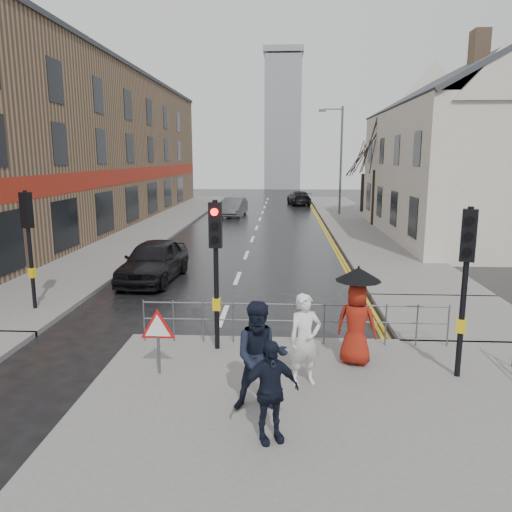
# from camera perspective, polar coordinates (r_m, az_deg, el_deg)

# --- Properties ---
(ground) EXTENTS (120.00, 120.00, 0.00)m
(ground) POSITION_cam_1_polar(r_m,az_deg,el_deg) (11.58, -5.56, -11.42)
(ground) COLOR black
(ground) RESTS_ON ground
(near_pavement) EXTENTS (10.00, 9.00, 0.14)m
(near_pavement) POSITION_cam_1_polar(r_m,az_deg,el_deg) (8.41, 12.51, -20.45)
(near_pavement) COLOR #605E5B
(near_pavement) RESTS_ON ground
(left_pavement) EXTENTS (4.00, 44.00, 0.14)m
(left_pavement) POSITION_cam_1_polar(r_m,az_deg,el_deg) (34.81, -10.52, 3.83)
(left_pavement) COLOR #605E5B
(left_pavement) RESTS_ON ground
(right_pavement) EXTENTS (4.00, 40.00, 0.14)m
(right_pavement) POSITION_cam_1_polar(r_m,az_deg,el_deg) (36.15, 10.79, 4.09)
(right_pavement) COLOR #605E5B
(right_pavement) RESTS_ON ground
(pavement_bridge_right) EXTENTS (4.00, 4.20, 0.14)m
(pavement_bridge_right) POSITION_cam_1_polar(r_m,az_deg,el_deg) (15.04, 21.82, -6.52)
(pavement_bridge_right) COLOR #605E5B
(pavement_bridge_right) RESTS_ON ground
(building_left_terrace) EXTENTS (8.00, 42.00, 10.00)m
(building_left_terrace) POSITION_cam_1_polar(r_m,az_deg,el_deg) (35.31, -20.09, 11.48)
(building_left_terrace) COLOR #88684E
(building_left_terrace) RESTS_ON ground
(building_right_cream) EXTENTS (9.00, 16.40, 10.10)m
(building_right_cream) POSITION_cam_1_polar(r_m,az_deg,el_deg) (30.36, 23.45, 10.97)
(building_right_cream) COLOR beige
(building_right_cream) RESTS_ON ground
(church_tower) EXTENTS (5.00, 5.00, 18.00)m
(church_tower) POSITION_cam_1_polar(r_m,az_deg,el_deg) (72.70, 3.07, 14.82)
(church_tower) COLOR gray
(church_tower) RESTS_ON ground
(traffic_signal_near_left) EXTENTS (0.28, 0.27, 3.40)m
(traffic_signal_near_left) POSITION_cam_1_polar(r_m,az_deg,el_deg) (11.03, -4.62, 0.81)
(traffic_signal_near_left) COLOR black
(traffic_signal_near_left) RESTS_ON near_pavement
(traffic_signal_near_right) EXTENTS (0.34, 0.33, 3.40)m
(traffic_signal_near_right) POSITION_cam_1_polar(r_m,az_deg,el_deg) (10.37, 22.91, -0.73)
(traffic_signal_near_right) COLOR black
(traffic_signal_near_right) RESTS_ON near_pavement
(traffic_signal_far_left) EXTENTS (0.34, 0.33, 3.40)m
(traffic_signal_far_left) POSITION_cam_1_polar(r_m,az_deg,el_deg) (15.47, -24.58, 2.83)
(traffic_signal_far_left) COLOR black
(traffic_signal_far_left) RESTS_ON left_pavement
(guard_railing_front) EXTENTS (7.14, 0.04, 1.00)m
(guard_railing_front) POSITION_cam_1_polar(r_m,az_deg,el_deg) (11.72, 4.34, -6.63)
(guard_railing_front) COLOR #595B5E
(guard_railing_front) RESTS_ON near_pavement
(warning_sign) EXTENTS (0.80, 0.07, 1.35)m
(warning_sign) POSITION_cam_1_polar(r_m,az_deg,el_deg) (10.25, -11.16, -8.40)
(warning_sign) COLOR #595B5E
(warning_sign) RESTS_ON near_pavement
(street_lamp) EXTENTS (1.83, 0.25, 8.00)m
(street_lamp) POSITION_cam_1_polar(r_m,az_deg,el_deg) (38.78, 9.44, 11.48)
(street_lamp) COLOR #595B5E
(street_lamp) RESTS_ON right_pavement
(tree_near) EXTENTS (2.40, 2.40, 6.58)m
(tree_near) POSITION_cam_1_polar(r_m,az_deg,el_deg) (33.08, 13.57, 12.13)
(tree_near) COLOR black
(tree_near) RESTS_ON right_pavement
(tree_far) EXTENTS (2.40, 2.40, 5.64)m
(tree_far) POSITION_cam_1_polar(r_m,az_deg,el_deg) (41.04, 12.21, 10.96)
(tree_far) COLOR black
(tree_far) RESTS_ON right_pavement
(pedestrian_a) EXTENTS (0.76, 0.64, 1.79)m
(pedestrian_a) POSITION_cam_1_polar(r_m,az_deg,el_deg) (9.67, 5.61, -9.49)
(pedestrian_a) COLOR silver
(pedestrian_a) RESTS_ON near_pavement
(pedestrian_b) EXTENTS (1.01, 0.83, 1.93)m
(pedestrian_b) POSITION_cam_1_polar(r_m,az_deg,el_deg) (8.69, 0.52, -11.38)
(pedestrian_b) COLOR black
(pedestrian_b) RESTS_ON near_pavement
(pedestrian_with_umbrella) EXTENTS (1.00, 0.96, 2.09)m
(pedestrian_with_umbrella) POSITION_cam_1_polar(r_m,az_deg,el_deg) (10.68, 11.46, -6.32)
(pedestrian_with_umbrella) COLOR maroon
(pedestrian_with_umbrella) RESTS_ON near_pavement
(pedestrian_d) EXTENTS (1.03, 0.72, 1.63)m
(pedestrian_d) POSITION_cam_1_polar(r_m,az_deg,el_deg) (7.86, 1.54, -15.17)
(pedestrian_d) COLOR black
(pedestrian_d) RESTS_ON near_pavement
(car_parked) EXTENTS (2.06, 4.51, 1.50)m
(car_parked) POSITION_cam_1_polar(r_m,az_deg,el_deg) (18.50, -11.62, -0.53)
(car_parked) COLOR black
(car_parked) RESTS_ON ground
(car_mid) EXTENTS (1.90, 4.41, 1.41)m
(car_mid) POSITION_cam_1_polar(r_m,az_deg,el_deg) (38.23, -2.57, 5.62)
(car_mid) COLOR #45484A
(car_mid) RESTS_ON ground
(car_far) EXTENTS (2.36, 4.69, 1.31)m
(car_far) POSITION_cam_1_polar(r_m,az_deg,el_deg) (47.64, 4.93, 6.64)
(car_far) COLOR black
(car_far) RESTS_ON ground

